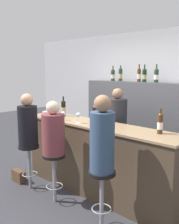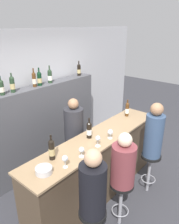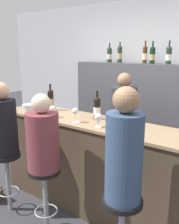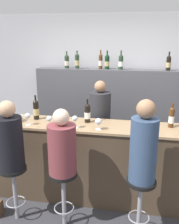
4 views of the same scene
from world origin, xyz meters
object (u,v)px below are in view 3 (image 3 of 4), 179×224
Objects in this scene: wine_bottle_backbar_1 at (120,54)px; bartender at (123,140)px; wine_bottle_counter_0 at (51,100)px; guest_seated_middle at (43,138)px; wine_bottle_backbar_3 at (152,55)px; bar_stool_left at (7,168)px; bar_stool_right at (122,218)px; wine_glass_1 at (53,109)px; wine_bottle_backbar_0 at (109,55)px; guest_seated_right at (124,152)px; metal_bowl at (30,107)px; wine_bottle_backbar_2 at (145,54)px; bar_stool_middle at (45,184)px; wine_glass_2 at (75,112)px; wine_glass_3 at (98,118)px; wine_bottle_counter_1 at (97,108)px; wine_glass_0 at (35,104)px; wine_bottle_backbar_4 at (169,55)px; guest_seated_left at (3,124)px.

wine_bottle_backbar_1 reaches higher than bartender.
wine_bottle_counter_0 is 0.92m from guest_seated_middle.
wine_bottle_backbar_3 is 0.44× the size of bar_stool_left.
bar_stool_right is at bearing -61.27° from bartender.
wine_glass_1 is at bearing -129.64° from bartender.
wine_bottle_backbar_0 is 2.44m from guest_seated_right.
wine_bottle_counter_0 is 1.74× the size of metal_bowl.
guest_seated_middle is (-0.14, -1.93, -0.76)m from wine_bottle_backbar_2.
bar_stool_left is at bearing -94.58° from wine_bottle_backbar_0.
bar_stool_middle is at bearing -34.08° from metal_bowl.
wine_glass_2 is 0.30m from wine_glass_3.
wine_bottle_backbar_3 reaches higher than wine_bottle_backbar_1.
guest_seated_right is at bearing -69.30° from wine_bottle_backbar_2.
wine_glass_2 reaches higher than bar_stool_right.
wine_bottle_backbar_0 is at bearing 108.64° from wine_glass_2.
wine_bottle_backbar_0 is 0.40× the size of guest_seated_middle.
bar_stool_middle is (0.46, -1.93, -1.24)m from wine_bottle_backbar_0.
wine_glass_1 is 0.72× the size of metal_bowl.
wine_bottle_counter_1 reaches higher than wine_glass_0.
wine_bottle_backbar_0 is at bearing 85.42° from bar_stool_left.
wine_glass_1 is at bearing -110.36° from wine_bottle_backbar_3.
metal_bowl is (-1.32, -1.38, -0.66)m from wine_bottle_backbar_4.
wine_bottle_counter_0 is 0.46× the size of guest_seated_middle.
wine_glass_0 is 0.23× the size of bar_stool_middle.
wine_bottle_backbar_2 is 0.35m from wine_bottle_backbar_4.
metal_bowl is at bearing 161.87° from bar_stool_right.
wine_glass_3 is (0.19, -0.25, -0.03)m from wine_bottle_counter_1.
wine_bottle_backbar_1 is 0.44× the size of bar_stool_middle.
guest_seated_right reaches higher than wine_glass_1.
bartender is at bearing 38.42° from wine_glass_0.
wine_bottle_counter_1 reaches higher than wine_glass_1.
wine_glass_0 is at bearing 142.73° from guest_seated_middle.
guest_seated_middle is 1.00m from bar_stool_right.
wine_bottle_counter_0 is 0.98m from bar_stool_left.
wine_bottle_backbar_1 is 1.62m from metal_bowl.
wine_bottle_backbar_0 is 0.42× the size of bar_stool_middle.
wine_bottle_backbar_2 is 0.45× the size of bar_stool_middle.
guest_seated_left reaches higher than wine_glass_3.
wine_bottle_backbar_3 is at bearing 0.00° from wine_bottle_backbar_2.
wine_bottle_backbar_4 reaches higher than bar_stool_middle.
guest_seated_left is at bearing -128.08° from bartender.
wine_bottle_backbar_1 reaches higher than guest_seated_left.
bar_stool_middle is 1.00× the size of bar_stool_right.
guest_seated_left is 1.49m from guest_seated_right.
wine_glass_2 is at bearing 180.00° from wine_glass_3.
metal_bowl is at bearing 110.23° from guest_seated_left.
bar_stool_left is 1.49m from bar_stool_right.
wine_bottle_backbar_2 is (0.42, 0.00, 0.00)m from wine_bottle_backbar_1.
wine_bottle_backbar_1 is 1.43m from bartender.
wine_bottle_backbar_2 is 0.45× the size of bar_stool_right.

